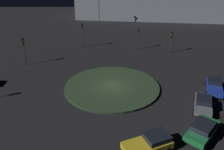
{
  "coord_description": "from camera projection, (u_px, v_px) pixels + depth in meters",
  "views": [
    {
      "loc": [
        -26.39,
        0.15,
        14.39
      ],
      "look_at": [
        0.0,
        0.0,
        1.73
      ],
      "focal_mm": 37.94,
      "sensor_mm": 36.0,
      "label": 1
    }
  ],
  "objects": [
    {
      "name": "traffic_light_east_near",
      "position": [
        138.0,
        35.0,
        41.92
      ],
      "size": [
        0.39,
        0.35,
        3.75
      ],
      "rotation": [
        0.0,
        0.0,
        2.83
      ],
      "color": "#2D2D2D",
      "rests_on": "ground_plane"
    },
    {
      "name": "store_building",
      "position": [
        149.0,
        4.0,
        66.35
      ],
      "size": [
        17.43,
        40.56,
        7.4
      ],
      "rotation": [
        0.0,
        0.0,
        7.73
      ],
      "color": "#8C939E",
      "rests_on": "ground_plane"
    },
    {
      "name": "roundabout_island",
      "position": [
        112.0,
        86.0,
        29.97
      ],
      "size": [
        11.95,
        11.95,
        0.25
      ],
      "primitive_type": "cylinder",
      "color": "#2D4228",
      "rests_on": "ground_plane"
    },
    {
      "name": "car_green",
      "position": [
        203.0,
        130.0,
        21.25
      ],
      "size": [
        4.39,
        4.13,
        1.41
      ],
      "rotation": [
        0.0,
        0.0,
        2.43
      ],
      "color": "#1E7238",
      "rests_on": "ground_plane"
    },
    {
      "name": "traffic_light_southeast",
      "position": [
        171.0,
        38.0,
        40.27
      ],
      "size": [
        0.39,
        0.38,
        3.7
      ],
      "rotation": [
        0.0,
        0.0,
        2.46
      ],
      "color": "#2D2D2D",
      "rests_on": "ground_plane"
    },
    {
      "name": "ground_plane",
      "position": [
        112.0,
        87.0,
        30.02
      ],
      "size": [
        118.88,
        118.88,
        0.0
      ],
      "primitive_type": "plane",
      "color": "black"
    },
    {
      "name": "streetlamp_east",
      "position": [
        99.0,
        1.0,
        55.94
      ],
      "size": [
        0.59,
        0.59,
        8.92
      ],
      "color": "#4C4C51",
      "rests_on": "ground_plane"
    },
    {
      "name": "car_grey",
      "position": [
        203.0,
        103.0,
        25.23
      ],
      "size": [
        4.4,
        3.05,
        1.39
      ],
      "rotation": [
        0.0,
        0.0,
        2.8
      ],
      "color": "slate",
      "rests_on": "ground_plane"
    },
    {
      "name": "car_blue",
      "position": [
        214.0,
        86.0,
        28.85
      ],
      "size": [
        4.5,
        3.02,
        1.38
      ],
      "rotation": [
        0.0,
        0.0,
        2.82
      ],
      "color": "#1E38A5",
      "rests_on": "ground_plane"
    },
    {
      "name": "traffic_light_northeast",
      "position": [
        24.0,
        46.0,
        35.36
      ],
      "size": [
        0.37,
        0.4,
        4.22
      ],
      "rotation": [
        0.0,
        0.0,
        -2.08
      ],
      "color": "#2D2D2D",
      "rests_on": "ground_plane"
    },
    {
      "name": "car_yellow",
      "position": [
        149.0,
        143.0,
        19.66
      ],
      "size": [
        3.29,
        4.44,
        1.42
      ],
      "rotation": [
        0.0,
        0.0,
        1.97
      ],
      "color": "gold",
      "rests_on": "ground_plane"
    },
    {
      "name": "traffic_light_east",
      "position": [
        83.0,
        31.0,
        42.75
      ],
      "size": [
        0.39,
        0.35,
        4.42
      ],
      "rotation": [
        0.0,
        0.0,
        -2.82
      ],
      "color": "#2D2D2D",
      "rests_on": "ground_plane"
    }
  ]
}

